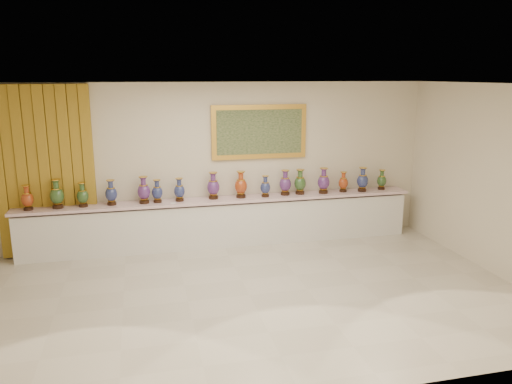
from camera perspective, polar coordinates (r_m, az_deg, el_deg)
ground at (r=7.41m, az=-0.79°, el=-11.69°), size 8.00×8.00×0.00m
room at (r=9.18m, az=-19.25°, el=2.92°), size 8.00×8.00×8.00m
counter at (r=9.34m, az=-3.84°, el=-3.50°), size 7.28×0.48×0.90m
vase_0 at (r=9.20m, az=-24.67°, el=-0.72°), size 0.22×0.22×0.43m
vase_1 at (r=9.12m, az=-21.80°, el=-0.35°), size 0.29×0.29×0.50m
vase_2 at (r=9.08m, az=-19.20°, el=-0.43°), size 0.26×0.26×0.43m
vase_3 at (r=9.06m, az=-16.22°, el=-0.19°), size 0.25×0.25×0.45m
vase_4 at (r=9.02m, az=-12.70°, el=0.08°), size 0.23×0.23×0.49m
vase_5 at (r=9.04m, az=-11.22°, el=-0.03°), size 0.20×0.20×0.41m
vase_6 at (r=9.07m, az=-8.75°, el=0.14°), size 0.24×0.24×0.42m
vase_7 at (r=9.16m, az=-4.90°, el=0.59°), size 0.26×0.26×0.49m
vase_8 at (r=9.21m, az=-1.74°, el=0.72°), size 0.31×0.31×0.50m
vase_9 at (r=9.28m, az=1.07°, el=0.54°), size 0.20×0.20×0.40m
vase_10 at (r=9.44m, az=3.36°, el=0.95°), size 0.23×0.23×0.48m
vase_11 at (r=9.53m, az=5.06°, el=1.03°), size 0.28×0.28×0.48m
vase_12 at (r=9.64m, az=7.73°, el=1.15°), size 0.30×0.30×0.49m
vase_13 at (r=9.84m, az=9.95°, el=1.05°), size 0.24×0.24×0.40m
vase_14 at (r=9.93m, az=12.08°, el=1.28°), size 0.23×0.23×0.47m
vase_15 at (r=10.20m, az=14.17°, el=1.27°), size 0.19×0.19×0.39m
label_card at (r=8.98m, az=-9.45°, el=-1.25°), size 0.10×0.06×0.00m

